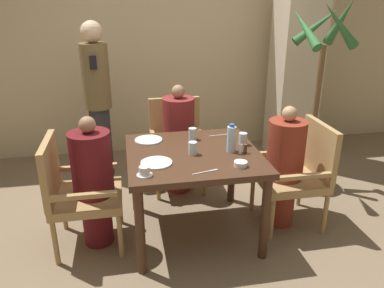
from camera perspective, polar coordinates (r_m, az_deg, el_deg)
name	(u,v)px	position (r m, az deg, el deg)	size (l,w,h in m)	color
ground_plane	(193,231)	(3.40, 0.16, -13.05)	(16.00, 16.00, 0.00)	#7A664C
wall_back	(163,42)	(4.84, -4.47, 15.19)	(8.00, 0.06, 2.80)	#C6B289
pillar_stone	(297,49)	(4.75, 15.73, 13.75)	(0.50, 0.50, 2.70)	beige
dining_table	(193,163)	(3.08, 0.18, -2.97)	(1.07, 1.02, 0.76)	#422819
chair_left_side	(75,189)	(3.13, -17.37, -6.62)	(0.55, 0.55, 0.93)	#A88451
diner_in_left_chair	(93,181)	(3.08, -14.79, -5.48)	(0.32, 0.32, 1.10)	#5B1419
chair_far_side	(177,140)	(3.98, -2.33, 0.58)	(0.55, 0.55, 0.93)	#A88451
diner_in_far_chair	(179,138)	(3.82, -2.02, 0.88)	(0.32, 0.32, 1.14)	maroon
chair_right_side	(299,170)	(3.43, 16.04, -3.88)	(0.55, 0.55, 0.93)	#A88451
diner_in_right_chair	(284,166)	(3.35, 13.89, -3.22)	(0.32, 0.32, 1.10)	maroon
standing_host	(98,97)	(4.19, -14.18, 6.93)	(0.29, 0.33, 1.71)	#2D2D33
potted_palm	(312,136)	(4.13, 17.83, 1.15)	(0.56, 0.56, 1.96)	#4C4238
plate_main_left	(149,140)	(3.30, -6.64, 0.62)	(0.24, 0.24, 0.01)	white
plate_main_right	(156,163)	(2.84, -5.45, -2.86)	(0.24, 0.24, 0.01)	white
teacup_with_saucer	(144,171)	(2.66, -7.26, -4.18)	(0.11, 0.11, 0.07)	white
bowl_small	(241,164)	(2.80, 7.42, -3.03)	(0.10, 0.10, 0.04)	white
water_bottle	(231,139)	(3.03, 6.02, 0.80)	(0.07, 0.07, 0.23)	silver
glass_tall_near	(193,134)	(3.29, 0.09, 1.56)	(0.07, 0.07, 0.10)	silver
glass_tall_mid	(243,139)	(3.20, 7.76, 0.78)	(0.07, 0.07, 0.10)	silver
glass_tall_far	(193,148)	(2.98, 0.12, -0.63)	(0.07, 0.07, 0.10)	silver
salt_shaker	(241,149)	(3.02, 7.42, -0.74)	(0.03, 0.03, 0.08)	white
pepper_shaker	(245,149)	(3.03, 8.12, -0.72)	(0.03, 0.03, 0.08)	#4C3D2D
fork_beside_plate	(222,135)	(3.42, 4.54, 1.40)	(0.19, 0.04, 0.00)	silver
knife_beside_plate	(206,172)	(2.70, 2.18, -4.23)	(0.20, 0.06, 0.00)	silver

